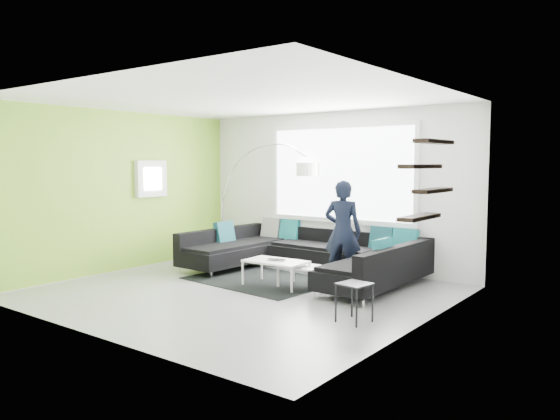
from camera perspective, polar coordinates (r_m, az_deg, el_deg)
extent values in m
plane|color=gray|center=(8.10, -4.09, -8.56)|extent=(5.50, 5.50, 0.00)
cube|color=silver|center=(9.90, 5.43, 2.10)|extent=(5.50, 0.04, 2.80)
cube|color=silver|center=(6.24, -19.48, 0.14)|extent=(5.50, 0.04, 2.80)
cube|color=silver|center=(9.92, -16.19, 1.93)|extent=(0.04, 5.00, 2.80)
cube|color=silver|center=(6.42, 14.62, 0.40)|extent=(0.04, 5.00, 2.80)
cube|color=white|center=(7.93, -4.22, 11.53)|extent=(5.50, 5.00, 0.04)
cube|color=#7FB72D|center=(9.91, -16.16, 1.93)|extent=(0.01, 5.00, 2.80)
cube|color=white|center=(9.76, 6.32, 3.81)|extent=(2.96, 0.06, 1.68)
cube|color=silver|center=(10.23, -13.29, 3.20)|extent=(0.12, 0.66, 0.66)
cube|color=black|center=(6.82, 15.11, 3.17)|extent=(0.20, 1.24, 0.95)
cube|color=black|center=(9.12, 2.13, -5.75)|extent=(3.78, 2.40, 0.39)
cube|color=black|center=(9.07, 2.13, -3.62)|extent=(3.78, 2.40, 0.29)
cube|color=#0C4C51|center=(9.06, 2.14, -3.25)|extent=(3.33, 0.28, 0.41)
cube|color=black|center=(8.87, -2.00, -7.31)|extent=(2.34, 1.79, 0.01)
cube|color=white|center=(8.36, 1.13, -6.72)|extent=(1.25, 0.77, 0.40)
cube|color=black|center=(6.62, 7.76, -9.57)|extent=(0.39, 0.39, 0.47)
imported|color=black|center=(8.68, 6.57, -2.23)|extent=(0.81, 0.72, 1.62)
imported|color=black|center=(8.34, -0.48, -5.26)|extent=(0.39, 0.35, 0.02)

